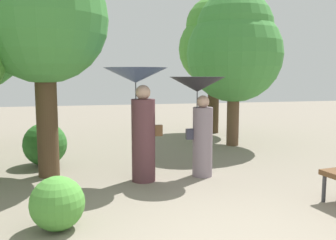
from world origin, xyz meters
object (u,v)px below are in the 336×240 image
at_px(tree_near_right, 234,46).
at_px(person_left, 139,104).
at_px(tree_mid_right, 214,42).
at_px(person_right, 199,107).
at_px(tree_mid_left, 42,5).

bearing_deg(tree_near_right, person_left, -137.03).
xyz_separation_m(person_left, tree_mid_right, (3.27, 5.03, 1.59)).
distance_m(person_right, tree_near_right, 3.59).
bearing_deg(tree_near_right, person_right, -124.23).
bearing_deg(person_right, tree_near_right, -28.79).
relative_size(person_left, tree_mid_right, 0.46).
relative_size(person_right, tree_mid_left, 0.40).
distance_m(tree_near_right, tree_mid_right, 2.24).
bearing_deg(tree_mid_right, person_left, -123.00).
relative_size(person_left, tree_mid_left, 0.44).
height_order(person_right, tree_mid_left, tree_mid_left).
xyz_separation_m(person_left, person_right, (1.15, 0.07, -0.07)).
xyz_separation_m(person_left, tree_mid_left, (-1.66, 0.73, 1.79)).
bearing_deg(tree_near_right, tree_mid_right, 83.81).
relative_size(tree_near_right, tree_mid_left, 0.89).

